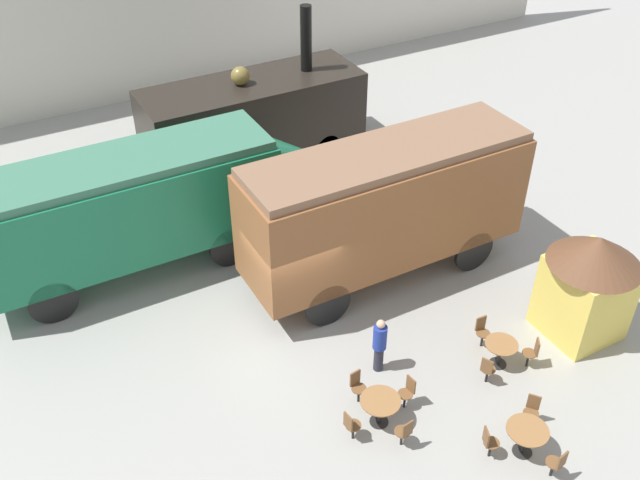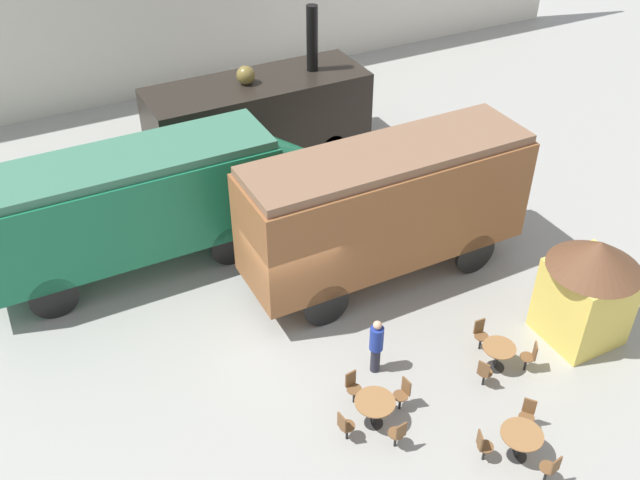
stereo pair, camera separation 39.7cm
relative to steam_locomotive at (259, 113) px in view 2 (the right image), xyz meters
The scene contains 19 objects.
ground_plane 9.11m from the steam_locomotive, 108.80° to the right, with size 80.00×80.00×0.00m, color gray.
steam_locomotive is the anchor object (origin of this frame).
streamlined_locomotive 6.52m from the steam_locomotive, 139.93° to the right, with size 10.32×2.47×3.66m.
passenger_coach_wooden 7.83m from the steam_locomotive, 86.96° to the right, with size 8.02×2.40×4.07m.
cafe_table_near 14.65m from the steam_locomotive, 90.98° to the right, with size 0.92×0.92×0.75m.
cafe_table_mid 12.70m from the steam_locomotive, 101.75° to the right, with size 0.93×0.93×0.74m.
cafe_table_far 12.38m from the steam_locomotive, 85.29° to the right, with size 0.82×0.82×0.70m.
cafe_chair_0 14.39m from the steam_locomotive, 94.11° to the right, with size 0.39×0.38×0.87m.
cafe_chair_1 15.47m from the steam_locomotive, 90.45° to the right, with size 0.36×0.37×0.87m.
cafe_chair_2 14.14m from the steam_locomotive, 88.37° to the right, with size 0.41×0.40×0.87m.
cafe_chair_3 11.93m from the steam_locomotive, 103.07° to the right, with size 0.36×0.37×0.87m.
cafe_chair_4 13.01m from the steam_locomotive, 105.26° to the right, with size 0.37×0.36×0.87m.
cafe_chair_5 13.50m from the steam_locomotive, 100.60° to the right, with size 0.36×0.37×0.87m.
cafe_chair_6 12.47m from the steam_locomotive, 98.10° to the right, with size 0.37×0.36×0.87m.
cafe_chair_7 12.69m from the steam_locomotive, 88.58° to the right, with size 0.40×0.39×0.87m.
cafe_chair_8 12.88m from the steam_locomotive, 82.55° to the right, with size 0.40×0.40×0.87m.
cafe_chair_9 11.62m from the steam_locomotive, 84.72° to the right, with size 0.36×0.36×0.87m.
visitor_person 11.13m from the steam_locomotive, 98.84° to the right, with size 0.34×0.34×1.61m.
ticket_kiosk 12.80m from the steam_locomotive, 73.49° to the right, with size 2.34×2.34×3.00m.
Camera 2 is at (-5.67, -12.83, 13.10)m, focal length 40.00 mm.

